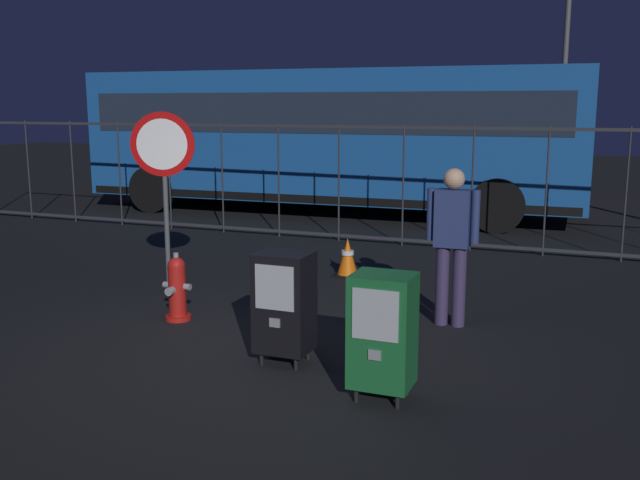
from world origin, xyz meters
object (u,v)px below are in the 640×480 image
object	(u,v)px
traffic_cone	(348,258)
fire_hydrant	(177,288)
newspaper_box_primary	(383,330)
bus_far	(320,127)
street_light_near_right	(567,28)
stop_sign	(164,165)
pedestrian	(452,238)
bus_near	(331,133)
newspaper_box_secondary	(284,302)

from	to	relation	value
traffic_cone	fire_hydrant	bearing A→B (deg)	-112.06
newspaper_box_primary	traffic_cone	world-z (taller)	newspaper_box_primary
newspaper_box_primary	bus_far	xyz separation A→B (m)	(-5.69, 13.02, 1.14)
newspaper_box_primary	street_light_near_right	bearing A→B (deg)	88.49
fire_hydrant	street_light_near_right	size ratio (longest dim) A/B	0.10
newspaper_box_primary	stop_sign	size ratio (longest dim) A/B	0.46
pedestrian	bus_near	distance (m)	8.17
newspaper_box_primary	traffic_cone	size ratio (longest dim) A/B	1.92
newspaper_box_secondary	bus_far	size ratio (longest dim) A/B	0.10
newspaper_box_primary	bus_far	bearing A→B (deg)	113.59
stop_sign	street_light_near_right	bearing A→B (deg)	73.97
newspaper_box_primary	bus_near	distance (m)	10.07
traffic_cone	bus_far	size ratio (longest dim) A/B	0.05
pedestrian	traffic_cone	world-z (taller)	pedestrian
bus_far	street_light_near_right	distance (m)	6.90
newspaper_box_primary	pedestrian	size ratio (longest dim) A/B	0.61
newspaper_box_primary	newspaper_box_secondary	size ratio (longest dim) A/B	1.00
pedestrian	fire_hydrant	bearing A→B (deg)	-162.06
newspaper_box_secondary	street_light_near_right	world-z (taller)	street_light_near_right
fire_hydrant	street_light_near_right	world-z (taller)	street_light_near_right
fire_hydrant	pedestrian	xyz separation A→B (m)	(2.79, 0.90, 0.60)
traffic_cone	bus_near	xyz separation A→B (m)	(-2.30, 5.38, 1.45)
newspaper_box_primary	stop_sign	world-z (taller)	stop_sign
fire_hydrant	pedestrian	size ratio (longest dim) A/B	0.45
pedestrian	bus_far	xyz separation A→B (m)	(-5.79, 10.88, 0.76)
stop_sign	street_light_near_right	xyz separation A→B (m)	(3.74, 13.00, 2.66)
stop_sign	bus_far	size ratio (longest dim) A/B	0.21
stop_sign	traffic_cone	distance (m)	2.80
stop_sign	newspaper_box_secondary	bearing A→B (deg)	-34.75
stop_sign	bus_far	xyz separation A→B (m)	(-2.35, 10.98, 0.11)
fire_hydrant	stop_sign	bearing A→B (deg)	128.85
bus_near	traffic_cone	bearing A→B (deg)	-68.24
street_light_near_right	bus_near	bearing A→B (deg)	-126.52
bus_near	street_light_near_right	size ratio (longest dim) A/B	1.43
newspaper_box_secondary	street_light_near_right	bearing A→B (deg)	84.31
newspaper_box_secondary	street_light_near_right	xyz separation A→B (m)	(1.45, 14.59, 3.69)
fire_hydrant	bus_far	world-z (taller)	bus_far
stop_sign	pedestrian	xyz separation A→B (m)	(3.44, 0.09, -0.65)
newspaper_box_primary	newspaper_box_secondary	bearing A→B (deg)	156.42
newspaper_box_primary	bus_far	world-z (taller)	bus_far
fire_hydrant	stop_sign	distance (m)	1.63
pedestrian	newspaper_box_secondary	bearing A→B (deg)	-124.71
stop_sign	bus_far	distance (m)	11.22
bus_near	bus_far	size ratio (longest dim) A/B	0.99
fire_hydrant	bus_near	distance (m)	8.17
pedestrian	traffic_cone	bearing A→B (deg)	136.09
fire_hydrant	traffic_cone	xyz separation A→B (m)	(1.05, 2.58, -0.09)
pedestrian	bus_near	bearing A→B (deg)	119.78
newspaper_box_primary	traffic_cone	xyz separation A→B (m)	(-1.64, 3.82, -0.31)
traffic_cone	newspaper_box_primary	bearing A→B (deg)	-66.78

